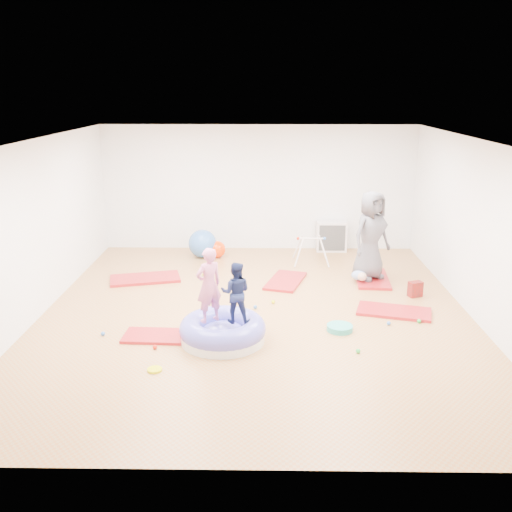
{
  "coord_description": "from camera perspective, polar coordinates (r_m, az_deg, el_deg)",
  "views": [
    {
      "loc": [
        0.15,
        -8.72,
        3.57
      ],
      "look_at": [
        0.0,
        0.3,
        0.9
      ],
      "focal_mm": 40.0,
      "sensor_mm": 36.0,
      "label": 1
    }
  ],
  "objects": [
    {
      "name": "balance_disc",
      "position": [
        8.87,
        8.37,
        -7.13
      ],
      "size": [
        0.4,
        0.4,
        0.09
      ],
      "primitive_type": "cylinder",
      "color": "teal",
      "rests_on": "ground"
    },
    {
      "name": "infant",
      "position": [
        10.96,
        10.46,
        -1.93
      ],
      "size": [
        0.35,
        0.36,
        0.21
      ],
      "color": "#809BD4",
      "rests_on": "gym_mat_rear_right"
    },
    {
      "name": "gym_mat_right",
      "position": [
        9.71,
        13.63,
        -5.41
      ],
      "size": [
        1.3,
        0.88,
        0.05
      ],
      "primitive_type": "cube",
      "rotation": [
        0.0,
        0.0,
        -0.27
      ],
      "color": "maroon",
      "rests_on": "ground"
    },
    {
      "name": "adult_caregiver",
      "position": [
        10.96,
        11.42,
        2.04
      ],
      "size": [
        0.98,
        0.91,
        1.69
      ],
      "primitive_type": "imported",
      "rotation": [
        0.0,
        0.0,
        0.6
      ],
      "color": "#4F4E56",
      "rests_on": "gym_mat_rear_right"
    },
    {
      "name": "cube_shelf",
      "position": [
        13.01,
        7.55,
        1.96
      ],
      "size": [
        0.68,
        0.33,
        0.68
      ],
      "color": "silver",
      "rests_on": "ground"
    },
    {
      "name": "gym_mat_mid_left",
      "position": [
        11.22,
        -11.03,
        -2.23
      ],
      "size": [
        1.43,
        0.96,
        0.05
      ],
      "primitive_type": "cube",
      "rotation": [
        0.0,
        0.0,
        0.25
      ],
      "color": "maroon",
      "rests_on": "ground"
    },
    {
      "name": "exercise_ball_blue",
      "position": [
        12.47,
        -5.37,
        1.25
      ],
      "size": [
        0.61,
        0.61,
        0.61
      ],
      "primitive_type": "sphere",
      "color": "#3265B6",
      "rests_on": "ground"
    },
    {
      "name": "gym_mat_front_left",
      "position": [
        8.67,
        -9.58,
        -7.9
      ],
      "size": [
        1.1,
        0.58,
        0.04
      ],
      "primitive_type": "cube",
      "rotation": [
        0.0,
        0.0,
        -0.04
      ],
      "color": "maroon",
      "rests_on": "ground"
    },
    {
      "name": "gym_mat_center_back",
      "position": [
        10.9,
        2.97,
        -2.51
      ],
      "size": [
        0.89,
        1.28,
        0.05
      ],
      "primitive_type": "cube",
      "rotation": [
        0.0,
        0.0,
        1.28
      ],
      "color": "maroon",
      "rests_on": "ground"
    },
    {
      "name": "backpack",
      "position": [
        10.51,
        15.64,
        -3.21
      ],
      "size": [
        0.27,
        0.22,
        0.27
      ],
      "primitive_type": "cube",
      "rotation": [
        0.0,
        0.0,
        0.37
      ],
      "color": "#A70701",
      "rests_on": "ground"
    },
    {
      "name": "gym_mat_rear_right",
      "position": [
        11.25,
        11.52,
        -2.22
      ],
      "size": [
        0.7,
        1.27,
        0.05
      ],
      "primitive_type": "cube",
      "rotation": [
        0.0,
        0.0,
        1.5
      ],
      "color": "maroon",
      "rests_on": "ground"
    },
    {
      "name": "inflatable_cushion",
      "position": [
        8.41,
        -3.35,
        -7.5
      ],
      "size": [
        1.27,
        1.27,
        0.4
      ],
      "rotation": [
        0.0,
        0.0,
        0.25
      ],
      "color": "silver",
      "rests_on": "ground"
    },
    {
      "name": "infant_play_gym",
      "position": [
        11.98,
        5.53,
        0.96
      ],
      "size": [
        0.74,
        0.7,
        0.57
      ],
      "rotation": [
        0.0,
        0.0,
        -0.29
      ],
      "color": "silver",
      "rests_on": "ground"
    },
    {
      "name": "room",
      "position": [
        8.98,
        -0.03,
        2.52
      ],
      "size": [
        7.01,
        8.01,
        2.81
      ],
      "color": "#9E7C4B",
      "rests_on": "ground"
    },
    {
      "name": "exercise_ball_orange",
      "position": [
        12.45,
        -3.91,
        0.67
      ],
      "size": [
        0.37,
        0.37,
        0.37
      ],
      "primitive_type": "sphere",
      "color": "#FA3300",
      "rests_on": "ground"
    },
    {
      "name": "ball_pit_balls",
      "position": [
        9.19,
        1.26,
        -6.16
      ],
      "size": [
        4.93,
        3.42,
        0.07
      ],
      "color": "#3265B6",
      "rests_on": "ground"
    },
    {
      "name": "yellow_toy",
      "position": [
        7.74,
        -10.1,
        -11.13
      ],
      "size": [
        0.2,
        0.2,
        0.03
      ],
      "primitive_type": "cylinder",
      "color": "#CFD400",
      "rests_on": "ground"
    },
    {
      "name": "child_pink",
      "position": [
        8.13,
        -4.76,
        -2.59
      ],
      "size": [
        0.48,
        0.45,
        1.1
      ],
      "primitive_type": "imported",
      "rotation": [
        0.0,
        0.0,
        3.76
      ],
      "color": "#CF6794",
      "rests_on": "inflatable_cushion"
    },
    {
      "name": "child_navy",
      "position": [
        8.12,
        -2.04,
        -3.33
      ],
      "size": [
        0.46,
        0.37,
        0.9
      ],
      "primitive_type": "imported",
      "rotation": [
        0.0,
        0.0,
        3.08
      ],
      "color": "#161F49",
      "rests_on": "inflatable_cushion"
    }
  ]
}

